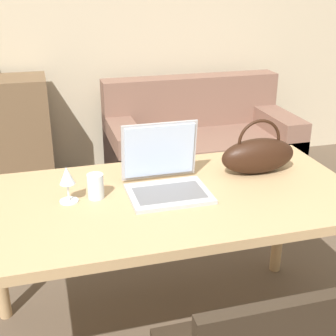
{
  "coord_description": "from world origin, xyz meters",
  "views": [
    {
      "loc": [
        -0.45,
        -1.05,
        1.58
      ],
      "look_at": [
        0.02,
        0.62,
        0.86
      ],
      "focal_mm": 50.0,
      "sensor_mm": 36.0,
      "label": 1
    }
  ],
  "objects": [
    {
      "name": "wall_back",
      "position": [
        0.0,
        2.78,
        1.35
      ],
      "size": [
        10.0,
        0.06,
        2.7
      ],
      "color": "beige",
      "rests_on": "ground_plane"
    },
    {
      "name": "dining_table",
      "position": [
        0.01,
        0.62,
        0.66
      ],
      "size": [
        1.6,
        0.82,
        0.74
      ],
      "color": "tan",
      "rests_on": "ground_plane"
    },
    {
      "name": "couch",
      "position": [
        0.73,
        2.25,
        0.29
      ],
      "size": [
        1.44,
        0.76,
        0.82
      ],
      "color": "#7F5B4C",
      "rests_on": "ground_plane"
    },
    {
      "name": "laptop",
      "position": [
        0.02,
        0.68,
        0.81
      ],
      "size": [
        0.33,
        0.3,
        0.27
      ],
      "color": "#ADADB2",
      "rests_on": "dining_table"
    },
    {
      "name": "drinking_glass",
      "position": [
        -0.27,
        0.67,
        0.79
      ],
      "size": [
        0.07,
        0.07,
        0.1
      ],
      "color": "silver",
      "rests_on": "dining_table"
    },
    {
      "name": "wine_glass",
      "position": [
        -0.38,
        0.66,
        0.84
      ],
      "size": [
        0.08,
        0.08,
        0.15
      ],
      "color": "silver",
      "rests_on": "dining_table"
    },
    {
      "name": "handbag",
      "position": [
        0.47,
        0.73,
        0.82
      ],
      "size": [
        0.35,
        0.13,
        0.25
      ],
      "color": "black",
      "rests_on": "dining_table"
    }
  ]
}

